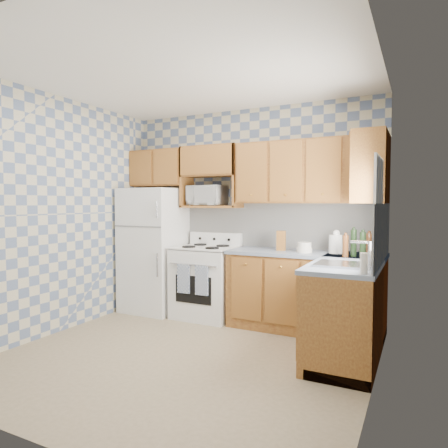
{
  "coord_description": "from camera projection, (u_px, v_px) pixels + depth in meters",
  "views": [
    {
      "loc": [
        2.01,
        -3.23,
        1.48
      ],
      "look_at": [
        0.05,
        0.75,
        1.25
      ],
      "focal_mm": 32.0,
      "sensor_mm": 36.0,
      "label": 1
    }
  ],
  "objects": [
    {
      "name": "microwave_shelf",
      "position": [
        212.0,
        207.0,
        5.27
      ],
      "size": [
        0.8,
        0.33,
        0.03
      ],
      "primitive_type": "cube",
      "color": "#633015",
      "rests_on": "back_wall"
    },
    {
      "name": "countertop_right",
      "position": [
        349.0,
        263.0,
        3.91
      ],
      "size": [
        0.63,
        1.6,
        0.04
      ],
      "primitive_type": "cube",
      "color": "slate",
      "rests_on": "base_cabinets_right"
    },
    {
      "name": "bottle_3",
      "position": [
        345.0,
        246.0,
        4.16
      ],
      "size": [
        0.06,
        0.06,
        0.23
      ],
      "primitive_type": "cylinder",
      "color": "#4D2A13",
      "rests_on": "countertop_back"
    },
    {
      "name": "back_wall",
      "position": [
        249.0,
        213.0,
        5.22
      ],
      "size": [
        3.4,
        0.02,
        2.7
      ],
      "primitive_type": "cube",
      "color": "slate",
      "rests_on": "ground"
    },
    {
      "name": "food_containers",
      "position": [
        304.0,
        247.0,
        4.54
      ],
      "size": [
        0.18,
        0.18,
        0.12
      ],
      "primitive_type": null,
      "color": "beige",
      "rests_on": "countertop_back"
    },
    {
      "name": "base_cabinets_right",
      "position": [
        349.0,
        309.0,
        3.93
      ],
      "size": [
        0.6,
        1.6,
        0.88
      ],
      "primitive_type": "cube",
      "color": "#633015",
      "rests_on": "floor"
    },
    {
      "name": "backsplash_back",
      "position": [
        278.0,
        225.0,
        5.04
      ],
      "size": [
        2.6,
        0.02,
        0.56
      ],
      "primitive_type": "cube",
      "color": "silver",
      "rests_on": "back_wall"
    },
    {
      "name": "refrigerator",
      "position": [
        154.0,
        250.0,
        5.5
      ],
      "size": [
        0.75,
        0.7,
        1.68
      ],
      "primitive_type": "cube",
      "color": "white",
      "rests_on": "floor"
    },
    {
      "name": "bottle_2",
      "position": [
        369.0,
        245.0,
        4.17
      ],
      "size": [
        0.06,
        0.06,
        0.25
      ],
      "primitive_type": "cylinder",
      "color": "#4D2A13",
      "rests_on": "countertop_back"
    },
    {
      "name": "dish_towel_right",
      "position": [
        202.0,
        280.0,
        4.81
      ],
      "size": [
        0.17,
        0.02,
        0.36
      ],
      "primitive_type": "cube",
      "color": "navy",
      "rests_on": "stove_body"
    },
    {
      "name": "upper_cabinets_back",
      "position": [
        309.0,
        172.0,
        4.68
      ],
      "size": [
        1.75,
        0.33,
        0.74
      ],
      "primitive_type": "cube",
      "color": "#633015",
      "rests_on": "back_wall"
    },
    {
      "name": "microwave",
      "position": [
        207.0,
        196.0,
        5.31
      ],
      "size": [
        0.5,
        0.35,
        0.27
      ],
      "primitive_type": "imported",
      "rotation": [
        0.0,
        0.0,
        -0.05
      ],
      "color": "white",
      "rests_on": "microwave_shelf"
    },
    {
      "name": "sink",
      "position": [
        343.0,
        265.0,
        3.59
      ],
      "size": [
        0.48,
        0.4,
        0.03
      ],
      "primitive_type": "cube",
      "color": "#B7B7BC",
      "rests_on": "countertop_right"
    },
    {
      "name": "bottle_1",
      "position": [
        363.0,
        245.0,
        4.1
      ],
      "size": [
        0.06,
        0.06,
        0.27
      ],
      "primitive_type": "cylinder",
      "color": "black",
      "rests_on": "countertop_back"
    },
    {
      "name": "electric_kettle",
      "position": [
        336.0,
        244.0,
        4.47
      ],
      "size": [
        0.16,
        0.16,
        0.21
      ],
      "primitive_type": "cylinder",
      "color": "white",
      "rests_on": "countertop_back"
    },
    {
      "name": "cooktop",
      "position": [
        206.0,
        248.0,
        5.16
      ],
      "size": [
        0.76,
        0.65,
        0.02
      ],
      "primitive_type": "cube",
      "color": "silver",
      "rests_on": "stove_body"
    },
    {
      "name": "countertop_back",
      "position": [
        305.0,
        254.0,
        4.6
      ],
      "size": [
        1.77,
        0.63,
        0.04
      ],
      "primitive_type": "cube",
      "color": "slate",
      "rests_on": "base_cabinets_back"
    },
    {
      "name": "right_wall",
      "position": [
        375.0,
        221.0,
        3.03
      ],
      "size": [
        0.02,
        3.2,
        2.7
      ],
      "primitive_type": "cube",
      "color": "slate",
      "rests_on": "ground"
    },
    {
      "name": "floor",
      "position": [
        185.0,
        356.0,
        3.86
      ],
      "size": [
        3.4,
        3.4,
        0.0
      ],
      "primitive_type": "plane",
      "color": "#79694C",
      "rests_on": "ground"
    },
    {
      "name": "stove_body",
      "position": [
        206.0,
        283.0,
        5.18
      ],
      "size": [
        0.76,
        0.65,
        0.9
      ],
      "primitive_type": "cube",
      "color": "white",
      "rests_on": "floor"
    },
    {
      "name": "knife_block",
      "position": [
        281.0,
        241.0,
        4.75
      ],
      "size": [
        0.13,
        0.13,
        0.23
      ],
      "primitive_type": "cube",
      "rotation": [
        0.0,
        0.0,
        0.23
      ],
      "color": "brown",
      "rests_on": "countertop_back"
    },
    {
      "name": "upper_cabinets_fridge",
      "position": [
        160.0,
        168.0,
        5.61
      ],
      "size": [
        0.82,
        0.33,
        0.5
      ],
      "primitive_type": "cube",
      "color": "#633015",
      "rests_on": "back_wall"
    },
    {
      "name": "window",
      "position": [
        378.0,
        207.0,
        3.44
      ],
      "size": [
        0.02,
        0.66,
        0.86
      ],
      "primitive_type": "cube",
      "color": "silver",
      "rests_on": "right_wall"
    },
    {
      "name": "backsplash_right",
      "position": [
        382.0,
        233.0,
        3.76
      ],
      "size": [
        0.02,
        1.6,
        0.56
      ],
      "primitive_type": "cube",
      "color": "silver",
      "rests_on": "right_wall"
    },
    {
      "name": "upper_cabinets_right",
      "position": [
        371.0,
        168.0,
        4.2
      ],
      "size": [
        0.33,
        0.7,
        0.74
      ],
      "primitive_type": "cube",
      "color": "#633015",
      "rests_on": "right_wall"
    },
    {
      "name": "backguard",
      "position": [
        216.0,
        239.0,
        5.4
      ],
      "size": [
        0.76,
        0.08,
        0.17
      ],
      "primitive_type": "cube",
      "color": "white",
      "rests_on": "cooktop"
    },
    {
      "name": "dish_towel_left",
      "position": [
        184.0,
        279.0,
        4.93
      ],
      "size": [
        0.17,
        0.02,
        0.36
      ],
      "primitive_type": "cube",
      "color": "navy",
      "rests_on": "stove_body"
    },
    {
      "name": "bottle_0",
      "position": [
        354.0,
        243.0,
        4.2
      ],
      "size": [
        0.06,
        0.06,
        0.29
      ],
      "primitive_type": "cylinder",
      "color": "black",
      "rests_on": "countertop_back"
    },
    {
      "name": "base_cabinets_back",
      "position": [
        305.0,
        293.0,
        4.63
      ],
      "size": [
        1.75,
        0.6,
        0.88
      ],
      "primitive_type": "cube",
      "color": "#633015",
      "rests_on": "floor"
    },
    {
      "name": "soap_bottle",
      "position": [
        364.0,
        264.0,
        3.15
      ],
      "size": [
        0.06,
        0.06,
        0.17
      ],
      "primitive_type": "cylinder",
      "color": "beige",
      "rests_on": "countertop_right"
    }
  ]
}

